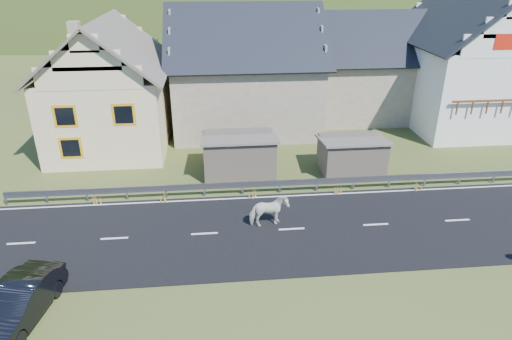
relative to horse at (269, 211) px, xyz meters
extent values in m
plane|color=#36451A|center=(1.02, -0.43, -0.78)|extent=(160.00, 160.00, 0.00)
cube|color=black|center=(1.02, -0.43, -0.76)|extent=(60.00, 7.00, 0.04)
cube|color=silver|center=(1.02, -0.43, -0.74)|extent=(60.00, 6.60, 0.01)
cube|color=#93969B|center=(1.02, 3.25, -0.20)|extent=(28.00, 0.08, 0.34)
cube|color=#93969B|center=(-12.98, 3.27, -0.43)|extent=(0.10, 0.06, 0.70)
cube|color=#93969B|center=(-10.98, 3.27, -0.43)|extent=(0.10, 0.06, 0.70)
cube|color=#93969B|center=(-8.98, 3.27, -0.43)|extent=(0.10, 0.06, 0.70)
cube|color=#93969B|center=(-6.98, 3.27, -0.43)|extent=(0.10, 0.06, 0.70)
cube|color=#93969B|center=(-4.98, 3.27, -0.43)|extent=(0.10, 0.06, 0.70)
cube|color=#93969B|center=(-2.98, 3.27, -0.43)|extent=(0.10, 0.06, 0.70)
cube|color=#93969B|center=(-0.98, 3.27, -0.43)|extent=(0.10, 0.06, 0.70)
cube|color=#93969B|center=(1.02, 3.27, -0.43)|extent=(0.10, 0.06, 0.70)
cube|color=#93969B|center=(3.02, 3.27, -0.43)|extent=(0.10, 0.06, 0.70)
cube|color=#93969B|center=(5.02, 3.27, -0.43)|extent=(0.10, 0.06, 0.70)
cube|color=#93969B|center=(7.02, 3.27, -0.43)|extent=(0.10, 0.06, 0.70)
cube|color=#93969B|center=(9.02, 3.27, -0.43)|extent=(0.10, 0.06, 0.70)
cube|color=#93969B|center=(11.02, 3.27, -0.43)|extent=(0.10, 0.06, 0.70)
cube|color=#93969B|center=(13.02, 3.27, -0.43)|extent=(0.10, 0.06, 0.70)
cube|color=brown|center=(-0.98, 6.07, 0.32)|extent=(4.30, 3.30, 2.40)
cube|color=brown|center=(5.52, 5.57, 0.22)|extent=(3.80, 2.90, 2.20)
cube|color=#FFE7B5|center=(-8.98, 11.57, 1.72)|extent=(7.00, 9.00, 5.00)
cube|color=orange|center=(-10.58, 7.07, 2.62)|extent=(1.30, 0.12, 1.30)
cube|color=orange|center=(-7.38, 7.07, 2.62)|extent=(1.30, 0.12, 1.30)
cube|color=orange|center=(-10.58, 7.07, 0.72)|extent=(1.30, 0.12, 1.30)
cube|color=tan|center=(-10.98, 13.07, 5.78)|extent=(0.70, 0.70, 2.40)
cube|color=tan|center=(0.02, 14.57, 1.72)|extent=(10.00, 9.00, 5.00)
cube|color=tan|center=(10.02, 16.57, 1.52)|extent=(9.00, 8.00, 4.60)
cube|color=white|center=(16.02, 13.57, 2.22)|extent=(8.00, 10.00, 6.00)
cube|color=brown|center=(16.02, 8.32, 2.42)|extent=(6.80, 0.12, 0.12)
ellipsoid|color=#203816|center=(6.02, 179.57, -20.78)|extent=(440.00, 280.00, 260.00)
imported|color=silver|center=(0.00, 0.00, 0.00)|extent=(1.09, 1.87, 1.48)
imported|color=black|center=(-9.24, -5.24, -0.09)|extent=(2.21, 4.41, 1.39)
camera|label=1|loc=(-2.36, -18.10, 10.57)|focal=32.00mm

